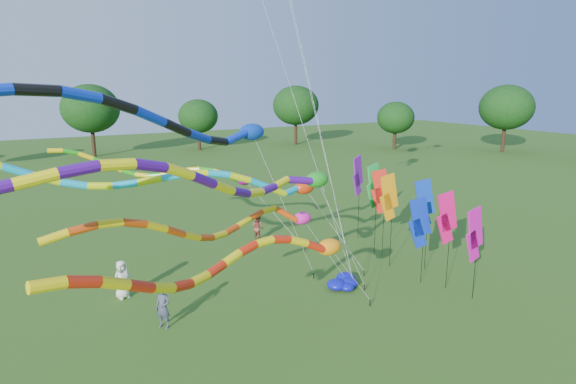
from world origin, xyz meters
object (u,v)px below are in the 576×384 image
tube_kite_red (256,258)px  person_c (258,228)px  person_a (122,279)px  tube_kite_orange (232,223)px  blue_nylon_heap (343,283)px  person_b (163,307)px

tube_kite_red → person_c: (5.94, 12.56, -3.28)m
person_a → tube_kite_red: bearing=-90.0°
tube_kite_red → tube_kite_orange: (0.22, 2.45, 0.45)m
tube_kite_red → blue_nylon_heap: 8.68m
tube_kite_orange → blue_nylon_heap: (6.24, 1.87, -4.31)m
tube_kite_red → tube_kite_orange: bearing=65.5°
tube_kite_red → person_a: (-2.81, 8.19, -3.22)m
blue_nylon_heap → tube_kite_red: bearing=-146.3°
blue_nylon_heap → person_a: size_ratio=0.77×
person_a → blue_nylon_heap: bearing=-41.6°
person_b → person_c: size_ratio=1.07×
tube_kite_orange → person_c: (5.71, 10.11, -3.73)m
tube_kite_red → person_a: 9.23m
blue_nylon_heap → person_c: size_ratio=0.83×
person_a → person_b: size_ratio=1.01×
person_a → person_b: 3.71m
person_a → person_c: (8.75, 4.37, -0.06)m
blue_nylon_heap → person_b: size_ratio=0.77×
person_c → tube_kite_red: bearing=135.5°
tube_kite_orange → person_b: size_ratio=7.23×
blue_nylon_heap → person_c: person_c is taller
tube_kite_red → person_c: 14.27m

